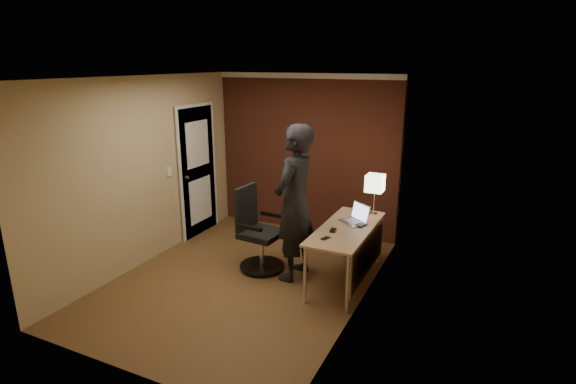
% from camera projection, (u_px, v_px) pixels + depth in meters
% --- Properties ---
extents(room, '(4.00, 4.00, 4.00)m').
position_uv_depth(room, '(279.00, 150.00, 6.81)').
color(room, brown).
rests_on(room, ground).
extents(desk, '(0.60, 1.50, 0.73)m').
position_uv_depth(desk, '(352.00, 238.00, 5.46)').
color(desk, tan).
rests_on(desk, ground).
extents(desk_lamp, '(0.22, 0.22, 0.54)m').
position_uv_depth(desk_lamp, '(375.00, 184.00, 5.81)').
color(desk_lamp, silver).
rests_on(desk_lamp, desk).
extents(laptop, '(0.42, 0.40, 0.23)m').
position_uv_depth(laptop, '(356.00, 217.00, 5.62)').
color(laptop, silver).
rests_on(laptop, desk).
extents(mouse, '(0.07, 0.11, 0.03)m').
position_uv_depth(mouse, '(333.00, 230.00, 5.32)').
color(mouse, black).
rests_on(mouse, desk).
extents(phone, '(0.09, 0.13, 0.01)m').
position_uv_depth(phone, '(325.00, 238.00, 5.11)').
color(phone, black).
rests_on(phone, desk).
extents(wallet, '(0.12, 0.13, 0.02)m').
position_uv_depth(wallet, '(360.00, 225.00, 5.49)').
color(wallet, black).
rests_on(wallet, desk).
extents(office_chair, '(0.60, 0.63, 1.10)m').
position_uv_depth(office_chair, '(257.00, 234.00, 5.91)').
color(office_chair, black).
rests_on(office_chair, ground).
extents(person, '(0.52, 0.75, 1.97)m').
position_uv_depth(person, '(294.00, 203.00, 5.54)').
color(person, black).
rests_on(person, ground).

